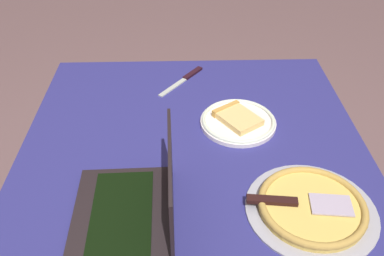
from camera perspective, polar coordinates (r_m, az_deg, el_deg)
The scene contains 5 objects.
dining_table at distance 1.31m, azimuth 0.25°, elevation -5.68°, with size 1.13×1.06×0.77m.
laptop at distance 1.04m, azimuth -7.73°, elevation -10.63°, with size 0.34×0.26×0.22m.
pizza_plate at distance 1.35m, azimuth 6.34°, elevation 1.02°, with size 0.25×0.25×0.04m.
pizza_tray at distance 1.11m, azimuth 16.15°, elevation -10.35°, with size 0.34×0.34×0.04m.
table_knife at distance 1.59m, azimuth -0.90°, elevation 6.86°, with size 0.21×0.17×0.01m.
Camera 1 is at (0.96, -0.03, 1.58)m, focal length 38.68 mm.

